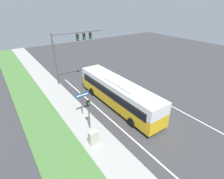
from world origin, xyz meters
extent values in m
plane|color=#38383A|center=(0.00, 0.00, 0.00)|extent=(80.00, 80.00, 0.00)
cube|color=#9E9E99|center=(-6.20, 0.00, 0.06)|extent=(2.80, 80.00, 0.12)
cube|color=#477538|center=(-9.40, 0.00, 0.05)|extent=(3.60, 80.00, 0.10)
cube|color=silver|center=(-3.60, 0.00, 0.00)|extent=(0.14, 30.00, 0.01)
cube|color=silver|center=(3.60, 0.00, 0.00)|extent=(0.14, 30.00, 0.01)
cube|color=gold|center=(-1.37, 4.54, 1.08)|extent=(2.44, 12.35, 1.44)
cube|color=silver|center=(-1.37, 4.54, 2.38)|extent=(2.44, 12.35, 1.17)
cube|color=black|center=(-1.37, 4.54, 1.98)|extent=(2.48, 11.36, 0.89)
cube|color=silver|center=(-1.37, 3.61, 3.09)|extent=(1.71, 4.32, 0.24)
cylinder|color=black|center=(-2.54, 8.36, 0.47)|extent=(0.28, 0.94, 0.94)
cylinder|color=black|center=(-0.20, 8.36, 0.47)|extent=(0.28, 0.94, 0.94)
cylinder|color=black|center=(-2.54, 0.71, 0.47)|extent=(0.28, 0.94, 0.94)
cylinder|color=black|center=(-0.20, 0.71, 0.47)|extent=(0.28, 0.94, 0.94)
cylinder|color=#4C4C51|center=(-5.05, 13.75, 3.59)|extent=(0.20, 0.20, 7.18)
cylinder|color=#4C4C51|center=(-1.42, 13.75, 6.93)|extent=(7.26, 0.14, 0.14)
cube|color=black|center=(-1.51, 13.75, 6.31)|extent=(0.32, 0.28, 0.90)
sphere|color=#1ED838|center=(-1.51, 13.57, 6.07)|extent=(0.18, 0.18, 0.18)
cube|color=black|center=(-0.51, 13.75, 6.31)|extent=(0.32, 0.28, 0.90)
sphere|color=#1ED838|center=(-0.51, 13.57, 6.07)|extent=(0.18, 0.18, 0.18)
cube|color=black|center=(0.49, 13.75, 6.31)|extent=(0.32, 0.28, 0.90)
sphere|color=#1ED838|center=(0.49, 13.57, 6.07)|extent=(0.18, 0.18, 0.18)
cylinder|color=#4C4C51|center=(-5.98, 2.69, 1.52)|extent=(0.12, 0.12, 3.04)
cube|color=black|center=(-5.98, 2.69, 2.82)|extent=(0.28, 0.24, 0.44)
sphere|color=#1ED838|center=(-5.98, 2.54, 2.82)|extent=(0.14, 0.14, 0.14)
cylinder|color=#4C4C51|center=(-5.52, 5.13, 1.31)|extent=(0.08, 0.08, 2.63)
cube|color=#19478C|center=(-5.38, 5.13, 2.34)|extent=(1.44, 0.03, 0.47)
cube|color=white|center=(-5.38, 5.12, 2.34)|extent=(1.22, 0.01, 0.16)
cube|color=#B7B29E|center=(-6.69, 0.69, 0.73)|extent=(0.78, 0.45, 1.23)
camera|label=1|loc=(-11.75, -9.21, 10.82)|focal=28.00mm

